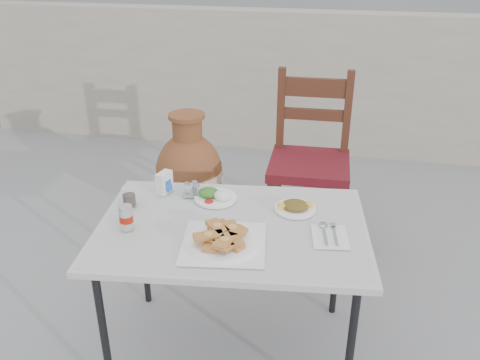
% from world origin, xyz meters
% --- Properties ---
extents(ground, '(80.00, 80.00, 0.00)m').
position_xyz_m(ground, '(0.00, 0.00, 0.00)').
color(ground, slate).
rests_on(ground, ground).
extents(cafe_table, '(1.20, 0.88, 0.68)m').
position_xyz_m(cafe_table, '(-0.05, -0.08, 0.63)').
color(cafe_table, black).
rests_on(cafe_table, ground).
extents(pide_plate, '(0.37, 0.37, 0.07)m').
position_xyz_m(pide_plate, '(-0.05, -0.23, 0.71)').
color(pide_plate, white).
rests_on(pide_plate, cafe_table).
extents(salad_rice_plate, '(0.19, 0.19, 0.05)m').
position_xyz_m(salad_rice_plate, '(-0.18, 0.12, 0.70)').
color(salad_rice_plate, white).
rests_on(salad_rice_plate, cafe_table).
extents(salad_chopped_plate, '(0.18, 0.18, 0.04)m').
position_xyz_m(salad_chopped_plate, '(0.19, 0.10, 0.70)').
color(salad_chopped_plate, white).
rests_on(salad_chopped_plate, cafe_table).
extents(soda_can, '(0.06, 0.06, 0.10)m').
position_xyz_m(soda_can, '(-0.47, -0.20, 0.73)').
color(soda_can, silver).
rests_on(soda_can, cafe_table).
extents(cola_glass, '(0.06, 0.06, 0.09)m').
position_xyz_m(cola_glass, '(-0.53, -0.02, 0.72)').
color(cola_glass, white).
rests_on(cola_glass, cafe_table).
extents(napkin_holder, '(0.07, 0.09, 0.10)m').
position_xyz_m(napkin_holder, '(-0.43, 0.14, 0.73)').
color(napkin_holder, white).
rests_on(napkin_holder, cafe_table).
extents(condiment_caddy, '(0.11, 0.09, 0.07)m').
position_xyz_m(condiment_caddy, '(-0.29, 0.14, 0.70)').
color(condiment_caddy, '#B1B1B8').
rests_on(condiment_caddy, cafe_table).
extents(cutlery_napkin, '(0.17, 0.20, 0.01)m').
position_xyz_m(cutlery_napkin, '(0.35, -0.08, 0.68)').
color(cutlery_napkin, white).
rests_on(cutlery_napkin, cafe_table).
extents(chair, '(0.48, 0.48, 1.06)m').
position_xyz_m(chair, '(0.19, 0.97, 0.55)').
color(chair, '#3E1C11').
rests_on(chair, ground).
extents(terracotta_urn, '(0.44, 0.44, 0.77)m').
position_xyz_m(terracotta_urn, '(-0.58, 1.00, 0.36)').
color(terracotta_urn, brown).
rests_on(terracotta_urn, ground).
extents(back_wall, '(6.00, 0.25, 1.20)m').
position_xyz_m(back_wall, '(0.00, 2.50, 0.60)').
color(back_wall, '#AA9F8E').
rests_on(back_wall, ground).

